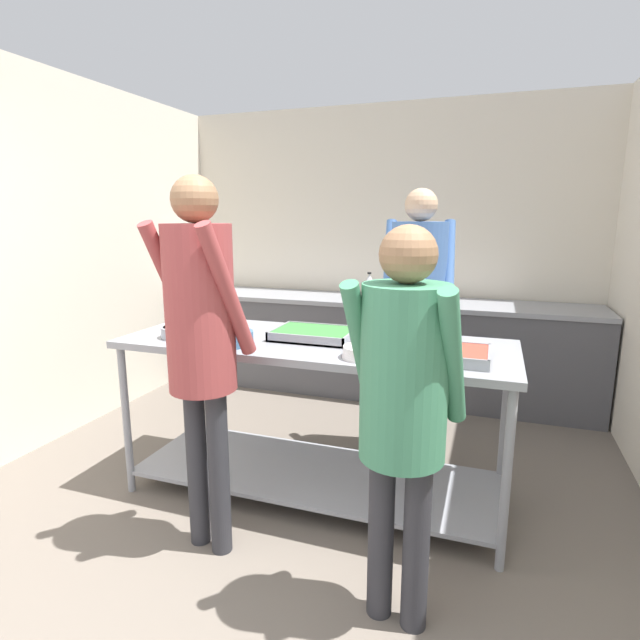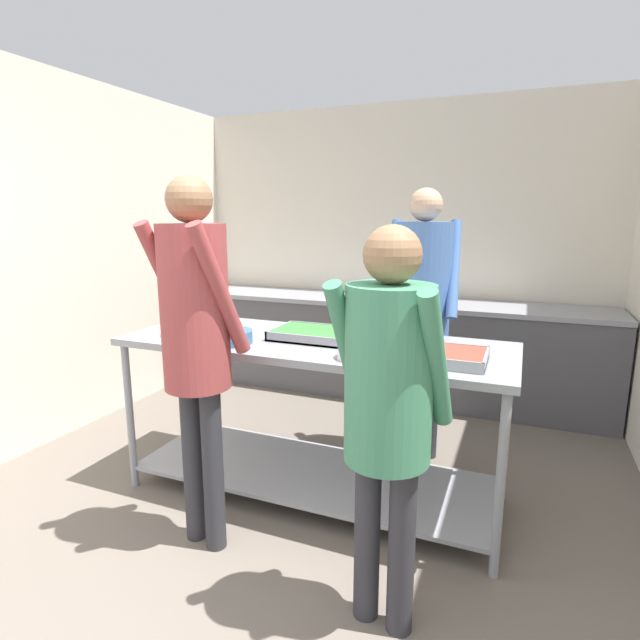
{
  "view_description": "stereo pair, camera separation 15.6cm",
  "coord_description": "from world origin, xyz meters",
  "px_view_note": "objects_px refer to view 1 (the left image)",
  "views": [
    {
      "loc": [
        1.03,
        -0.82,
        1.62
      ],
      "look_at": [
        0.1,
        1.85,
        1.04
      ],
      "focal_mm": 28.0,
      "sensor_mm": 36.0,
      "label": 1
    },
    {
      "loc": [
        1.18,
        -0.77,
        1.62
      ],
      "look_at": [
        0.1,
        1.85,
        1.04
      ],
      "focal_mm": 28.0,
      "sensor_mm": 36.0,
      "label": 2
    }
  ],
  "objects_px": {
    "guest_serving_left": "(404,390)",
    "cook_behind_counter": "(418,295)",
    "sauce_pan": "(182,331)",
    "broccoli_bowl": "(230,336)",
    "water_bottle": "(369,287)",
    "serving_tray_roast": "(314,334)",
    "serving_tray_vegetables": "(443,354)",
    "plate_stack": "(365,352)",
    "guest_serving_right": "(201,325)"
  },
  "relations": [
    {
      "from": "water_bottle",
      "to": "serving_tray_vegetables",
      "type": "bearing_deg",
      "value": -66.1
    },
    {
      "from": "cook_behind_counter",
      "to": "guest_serving_left",
      "type": "bearing_deg",
      "value": -83.4
    },
    {
      "from": "serving_tray_roast",
      "to": "cook_behind_counter",
      "type": "relative_size",
      "value": 0.25
    },
    {
      "from": "plate_stack",
      "to": "serving_tray_vegetables",
      "type": "bearing_deg",
      "value": 17.41
    },
    {
      "from": "cook_behind_counter",
      "to": "water_bottle",
      "type": "distance_m",
      "value": 1.2
    },
    {
      "from": "plate_stack",
      "to": "broccoli_bowl",
      "type": "bearing_deg",
      "value": 178.32
    },
    {
      "from": "serving_tray_roast",
      "to": "water_bottle",
      "type": "distance_m",
      "value": 1.71
    },
    {
      "from": "plate_stack",
      "to": "water_bottle",
      "type": "distance_m",
      "value": 2.06
    },
    {
      "from": "broccoli_bowl",
      "to": "serving_tray_vegetables",
      "type": "relative_size",
      "value": 0.59
    },
    {
      "from": "guest_serving_right",
      "to": "water_bottle",
      "type": "height_order",
      "value": "guest_serving_right"
    },
    {
      "from": "serving_tray_roast",
      "to": "plate_stack",
      "type": "bearing_deg",
      "value": -38.4
    },
    {
      "from": "sauce_pan",
      "to": "water_bottle",
      "type": "bearing_deg",
      "value": 71.48
    },
    {
      "from": "serving_tray_roast",
      "to": "water_bottle",
      "type": "height_order",
      "value": "water_bottle"
    },
    {
      "from": "serving_tray_roast",
      "to": "cook_behind_counter",
      "type": "bearing_deg",
      "value": 53.8
    },
    {
      "from": "serving_tray_roast",
      "to": "broccoli_bowl",
      "type": "bearing_deg",
      "value": -144.87
    },
    {
      "from": "serving_tray_vegetables",
      "to": "plate_stack",
      "type": "bearing_deg",
      "value": -162.59
    },
    {
      "from": "sauce_pan",
      "to": "water_bottle",
      "type": "distance_m",
      "value": 2.03
    },
    {
      "from": "guest_serving_left",
      "to": "cook_behind_counter",
      "type": "xyz_separation_m",
      "value": [
        -0.18,
        1.51,
        0.13
      ]
    },
    {
      "from": "water_bottle",
      "to": "serving_tray_roast",
      "type": "bearing_deg",
      "value": -86.88
    },
    {
      "from": "plate_stack",
      "to": "sauce_pan",
      "type": "bearing_deg",
      "value": 176.12
    },
    {
      "from": "serving_tray_vegetables",
      "to": "guest_serving_left",
      "type": "bearing_deg",
      "value": -96.93
    },
    {
      "from": "serving_tray_roast",
      "to": "guest_serving_left",
      "type": "relative_size",
      "value": 0.28
    },
    {
      "from": "guest_serving_left",
      "to": "water_bottle",
      "type": "bearing_deg",
      "value": 106.47
    },
    {
      "from": "serving_tray_roast",
      "to": "cook_behind_counter",
      "type": "height_order",
      "value": "cook_behind_counter"
    },
    {
      "from": "broccoli_bowl",
      "to": "guest_serving_right",
      "type": "xyz_separation_m",
      "value": [
        0.09,
        -0.41,
        0.15
      ]
    },
    {
      "from": "serving_tray_roast",
      "to": "guest_serving_right",
      "type": "height_order",
      "value": "guest_serving_right"
    },
    {
      "from": "plate_stack",
      "to": "guest_serving_right",
      "type": "distance_m",
      "value": 0.8
    },
    {
      "from": "water_bottle",
      "to": "cook_behind_counter",
      "type": "bearing_deg",
      "value": -60.85
    },
    {
      "from": "sauce_pan",
      "to": "plate_stack",
      "type": "bearing_deg",
      "value": -3.88
    },
    {
      "from": "broccoli_bowl",
      "to": "serving_tray_roast",
      "type": "xyz_separation_m",
      "value": [
        0.39,
        0.28,
        -0.02
      ]
    },
    {
      "from": "guest_serving_left",
      "to": "guest_serving_right",
      "type": "bearing_deg",
      "value": 170.62
    },
    {
      "from": "broccoli_bowl",
      "to": "serving_tray_vegetables",
      "type": "height_order",
      "value": "broccoli_bowl"
    },
    {
      "from": "guest_serving_left",
      "to": "cook_behind_counter",
      "type": "bearing_deg",
      "value": 96.6
    },
    {
      "from": "broccoli_bowl",
      "to": "serving_tray_roast",
      "type": "distance_m",
      "value": 0.48
    },
    {
      "from": "plate_stack",
      "to": "guest_serving_right",
      "type": "bearing_deg",
      "value": -150.07
    },
    {
      "from": "sauce_pan",
      "to": "guest_serving_right",
      "type": "bearing_deg",
      "value": -47.1
    },
    {
      "from": "guest_serving_left",
      "to": "cook_behind_counter",
      "type": "distance_m",
      "value": 1.53
    },
    {
      "from": "broccoli_bowl",
      "to": "plate_stack",
      "type": "distance_m",
      "value": 0.77
    },
    {
      "from": "guest_serving_right",
      "to": "broccoli_bowl",
      "type": "bearing_deg",
      "value": 101.77
    },
    {
      "from": "serving_tray_roast",
      "to": "water_bottle",
      "type": "bearing_deg",
      "value": 93.12
    },
    {
      "from": "serving_tray_vegetables",
      "to": "water_bottle",
      "type": "height_order",
      "value": "water_bottle"
    },
    {
      "from": "serving_tray_vegetables",
      "to": "water_bottle",
      "type": "xyz_separation_m",
      "value": [
        -0.84,
        1.89,
        0.04
      ]
    },
    {
      "from": "sauce_pan",
      "to": "serving_tray_vegetables",
      "type": "bearing_deg",
      "value": 1.54
    },
    {
      "from": "serving_tray_roast",
      "to": "serving_tray_vegetables",
      "type": "distance_m",
      "value": 0.77
    },
    {
      "from": "plate_stack",
      "to": "guest_serving_right",
      "type": "xyz_separation_m",
      "value": [
        -0.68,
        -0.39,
        0.17
      ]
    },
    {
      "from": "plate_stack",
      "to": "water_bottle",
      "type": "xyz_separation_m",
      "value": [
        -0.47,
        2.0,
        0.04
      ]
    },
    {
      "from": "broccoli_bowl",
      "to": "serving_tray_vegetables",
      "type": "xyz_separation_m",
      "value": [
        1.13,
        0.09,
        -0.02
      ]
    },
    {
      "from": "broccoli_bowl",
      "to": "guest_serving_left",
      "type": "relative_size",
      "value": 0.16
    },
    {
      "from": "serving_tray_vegetables",
      "to": "cook_behind_counter",
      "type": "bearing_deg",
      "value": 106.82
    },
    {
      "from": "sauce_pan",
      "to": "broccoli_bowl",
      "type": "height_order",
      "value": "broccoli_bowl"
    }
  ]
}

